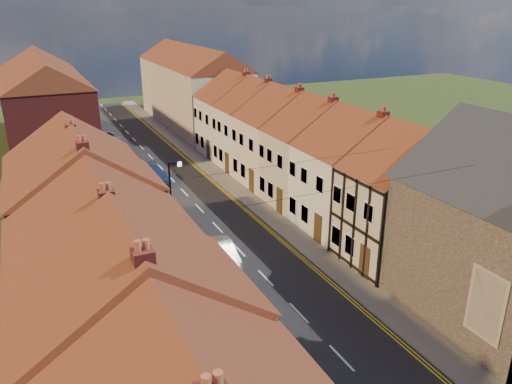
{
  "coord_description": "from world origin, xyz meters",
  "views": [
    {
      "loc": [
        -11.73,
        -9.46,
        15.53
      ],
      "look_at": [
        1.79,
        19.14,
        3.5
      ],
      "focal_mm": 35.0,
      "sensor_mm": 36.0,
      "label": 1
    }
  ],
  "objects_px": {
    "pedestrian_left": "(253,346)",
    "car_near": "(245,308)",
    "car_far": "(155,175)",
    "car_mid": "(223,252)",
    "lamppost": "(172,200)",
    "car_distant": "(107,137)"
  },
  "relations": [
    {
      "from": "lamppost",
      "to": "car_distant",
      "type": "xyz_separation_m",
      "value": [
        0.61,
        30.0,
        -2.89
      ]
    },
    {
      "from": "pedestrian_left",
      "to": "car_near",
      "type": "bearing_deg",
      "value": 72.9
    },
    {
      "from": "car_mid",
      "to": "car_distant",
      "type": "height_order",
      "value": "car_distant"
    },
    {
      "from": "car_far",
      "to": "pedestrian_left",
      "type": "distance_m",
      "value": 26.59
    },
    {
      "from": "car_mid",
      "to": "car_distant",
      "type": "relative_size",
      "value": 0.81
    },
    {
      "from": "car_mid",
      "to": "car_near",
      "type": "bearing_deg",
      "value": -97.45
    },
    {
      "from": "lamppost",
      "to": "car_mid",
      "type": "distance_m",
      "value": 4.69
    },
    {
      "from": "car_near",
      "to": "car_distant",
      "type": "distance_m",
      "value": 39.26
    },
    {
      "from": "car_far",
      "to": "car_mid",
      "type": "bearing_deg",
      "value": -93.93
    },
    {
      "from": "car_distant",
      "to": "pedestrian_left",
      "type": "distance_m",
      "value": 42.49
    },
    {
      "from": "car_mid",
      "to": "pedestrian_left",
      "type": "height_order",
      "value": "pedestrian_left"
    },
    {
      "from": "lamppost",
      "to": "pedestrian_left",
      "type": "relative_size",
      "value": 3.8
    },
    {
      "from": "car_mid",
      "to": "car_far",
      "type": "xyz_separation_m",
      "value": [
        -0.03,
        16.87,
        0.03
      ]
    },
    {
      "from": "car_mid",
      "to": "car_distant",
      "type": "bearing_deg",
      "value": 97.04
    },
    {
      "from": "lamppost",
      "to": "car_near",
      "type": "height_order",
      "value": "lamppost"
    },
    {
      "from": "lamppost",
      "to": "car_distant",
      "type": "bearing_deg",
      "value": 88.83
    },
    {
      "from": "lamppost",
      "to": "car_near",
      "type": "relative_size",
      "value": 1.5
    },
    {
      "from": "lamppost",
      "to": "car_far",
      "type": "distance_m",
      "value": 14.47
    },
    {
      "from": "lamppost",
      "to": "pedestrian_left",
      "type": "bearing_deg",
      "value": -90.28
    },
    {
      "from": "car_near",
      "to": "car_mid",
      "type": "distance_m",
      "value": 6.52
    },
    {
      "from": "car_distant",
      "to": "pedestrian_left",
      "type": "relative_size",
      "value": 2.97
    },
    {
      "from": "car_near",
      "to": "car_far",
      "type": "height_order",
      "value": "car_near"
    }
  ]
}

